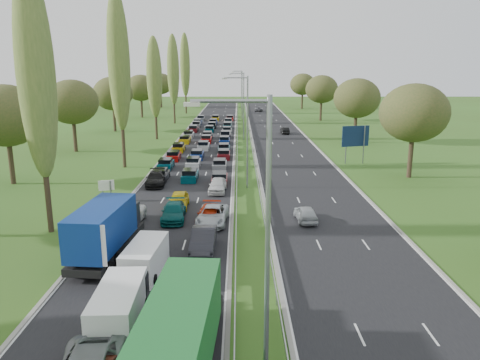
{
  "coord_description": "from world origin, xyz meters",
  "views": [
    {
      "loc": [
        3.53,
        -6.56,
        12.8
      ],
      "look_at": [
        3.7,
        40.43,
        1.5
      ],
      "focal_mm": 35.0,
      "sensor_mm": 36.0,
      "label": 1
    }
  ],
  "objects": [
    {
      "name": "blue_lorry",
      "position": [
        -5.53,
        23.85,
        2.02
      ],
      "size": [
        2.56,
        9.23,
        3.9
      ],
      "rotation": [
        0.0,
        0.0,
        -0.09
      ],
      "color": "black",
      "rests_on": "near_carriageway"
    },
    {
      "name": "near_car_9",
      "position": [
        1.03,
        24.93,
        0.81
      ],
      "size": [
        1.75,
        4.84,
        1.59
      ],
      "primitive_type": "imported",
      "rotation": [
        0.0,
        0.0,
        -0.01
      ],
      "color": "#222227",
      "rests_on": "near_carriageway"
    },
    {
      "name": "near_car_7",
      "position": [
        -2.05,
        31.93,
        0.72
      ],
      "size": [
        2.25,
        4.95,
        1.41
      ],
      "primitive_type": "imported",
      "rotation": [
        0.0,
        0.0,
        0.06
      ],
      "color": "#044443",
      "rests_on": "near_carriageway"
    },
    {
      "name": "info_sign",
      "position": [
        -9.4,
        37.78,
        1.37
      ],
      "size": [
        1.45,
        0.59,
        2.1
      ],
      "color": "gray",
      "rests_on": "ground"
    },
    {
      "name": "near_car_11",
      "position": [
        1.02,
        31.27,
        0.7
      ],
      "size": [
        2.19,
        4.78,
        1.35
      ],
      "primitive_type": "imported",
      "rotation": [
        0.0,
        0.0,
        -0.06
      ],
      "color": "#A3220A",
      "rests_on": "near_carriageway"
    },
    {
      "name": "traffic_queue_fill",
      "position": [
        -2.25,
        77.52,
        0.44
      ],
      "size": [
        9.1,
        69.56,
        0.8
      ],
      "color": "black",
      "rests_on": "ground"
    },
    {
      "name": "far_car_0",
      "position": [
        9.29,
        31.55,
        0.69
      ],
      "size": [
        1.81,
        4.03,
        1.34
      ],
      "primitive_type": "imported",
      "rotation": [
        0.0,
        0.0,
        3.2
      ],
      "color": "#A0A6A9",
      "rests_on": "far_carriageway"
    },
    {
      "name": "far_car_1",
      "position": [
        12.76,
        86.02,
        0.67
      ],
      "size": [
        1.65,
        4.05,
        1.31
      ],
      "primitive_type": "imported",
      "rotation": [
        0.0,
        0.0,
        3.21
      ],
      "color": "black",
      "rests_on": "far_carriageway"
    },
    {
      "name": "green_lorry",
      "position": [
        1.12,
        9.48,
        2.14
      ],
      "size": [
        2.49,
        13.42,
        3.98
      ],
      "rotation": [
        0.0,
        0.0,
        -0.06
      ],
      "color": "black",
      "rests_on": "near_carriageway"
    },
    {
      "name": "near_carriageway",
      "position": [
        -2.25,
        82.5,
        0.0
      ],
      "size": [
        10.5,
        215.0,
        0.04
      ],
      "primitive_type": "cube",
      "color": "black",
      "rests_on": "ground"
    },
    {
      "name": "woodland_left",
      "position": [
        -22.0,
        62.63,
        7.68
      ],
      "size": [
        8.0,
        166.0,
        11.1
      ],
      "color": "#2D2116",
      "rests_on": "ground"
    },
    {
      "name": "white_van_front",
      "position": [
        -2.47,
        14.97,
        1.1
      ],
      "size": [
        2.09,
        5.32,
        2.14
      ],
      "rotation": [
        0.0,
        0.0,
        0.03
      ],
      "color": "white",
      "rests_on": "near_carriageway"
    },
    {
      "name": "lamp_columns",
      "position": [
        4.5,
        78.0,
        6.0
      ],
      "size": [
        0.18,
        140.18,
        12.0
      ],
      "color": "gray",
      "rests_on": "ground"
    },
    {
      "name": "near_car_10",
      "position": [
        1.35,
        30.96,
        0.74
      ],
      "size": [
        2.77,
        5.36,
        1.44
      ],
      "primitive_type": "imported",
      "rotation": [
        0.0,
        0.0,
        -0.07
      ],
      "color": "#B5BBBF",
      "rests_on": "near_carriageway"
    },
    {
      "name": "ground",
      "position": [
        4.5,
        80.0,
        0.0
      ],
      "size": [
        260.0,
        260.0,
        0.0
      ],
      "primitive_type": "plane",
      "color": "#345219",
      "rests_on": "ground"
    },
    {
      "name": "white_van_rear",
      "position": [
        -2.38,
        21.29,
        1.03
      ],
      "size": [
        1.96,
        5.0,
        2.01
      ],
      "rotation": [
        0.0,
        0.0,
        -0.08
      ],
      "color": "white",
      "rests_on": "near_carriageway"
    },
    {
      "name": "near_car_2",
      "position": [
        -5.93,
        30.32,
        0.81
      ],
      "size": [
        2.85,
        5.77,
        1.57
      ],
      "primitive_type": "imported",
      "rotation": [
        0.0,
        0.0,
        -0.04
      ],
      "color": "white",
      "rests_on": "near_carriageway"
    },
    {
      "name": "direction_sign",
      "position": [
        19.4,
        56.22,
        3.57
      ],
      "size": [
        3.88,
        1.16,
        5.2
      ],
      "color": "gray",
      "rests_on": "ground"
    },
    {
      "name": "woodland_right",
      "position": [
        24.0,
        66.67,
        7.68
      ],
      "size": [
        8.0,
        153.0,
        11.1
      ],
      "color": "#2D2116",
      "rests_on": "ground"
    },
    {
      "name": "poplar_row",
      "position": [
        -11.5,
        68.17,
        12.39
      ],
      "size": [
        2.8,
        127.8,
        22.44
      ],
      "color": "#2D2116",
      "rests_on": "ground"
    },
    {
      "name": "near_car_3",
      "position": [
        -5.71,
        44.27,
        0.76
      ],
      "size": [
        2.47,
        5.24,
        1.48
      ],
      "primitive_type": "imported",
      "rotation": [
        0.0,
        0.0,
        0.08
      ],
      "color": "black",
      "rests_on": "near_carriageway"
    },
    {
      "name": "far_car_2",
      "position": [
        9.68,
        135.7,
        0.7
      ],
      "size": [
        2.61,
        5.06,
        1.36
      ],
      "primitive_type": "imported",
      "rotation": [
        0.0,
        0.0,
        3.07
      ],
      "color": "slate",
      "rests_on": "far_carriageway"
    },
    {
      "name": "near_car_8",
      "position": [
        -2.05,
        35.53,
        0.75
      ],
      "size": [
        1.84,
        4.34,
        1.47
      ],
      "primitive_type": "imported",
      "rotation": [
        0.0,
        0.0,
        0.02
      ],
      "color": "#C1A90C",
      "rests_on": "near_carriageway"
    },
    {
      "name": "central_reservation",
      "position": [
        4.5,
        82.5,
        0.55
      ],
      "size": [
        2.36,
        215.0,
        0.32
      ],
      "color": "gray",
      "rests_on": "ground"
    },
    {
      "name": "far_carriageway",
      "position": [
        11.25,
        82.5,
        0.0
      ],
      "size": [
        10.5,
        215.0,
        0.04
      ],
      "primitive_type": "cube",
      "color": "black",
      "rests_on": "ground"
    },
    {
      "name": "near_car_12",
      "position": [
        1.34,
        41.21,
        0.76
      ],
      "size": [
        1.97,
        4.44,
        1.48
      ],
      "primitive_type": "imported",
      "rotation": [
        0.0,
        0.0,
        -0.05
      ],
      "color": "silver",
      "rests_on": "near_carriageway"
    }
  ]
}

